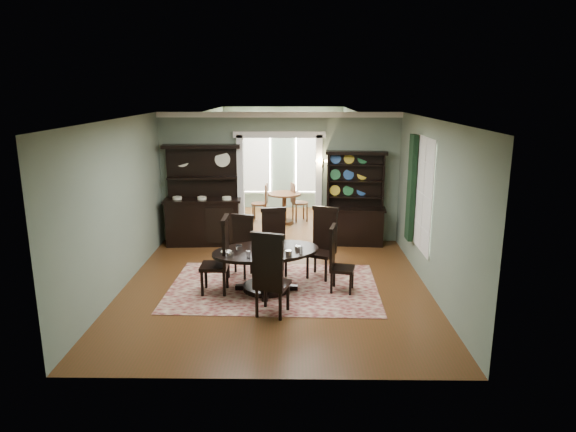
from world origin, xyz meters
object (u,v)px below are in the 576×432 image
dining_table (266,262)px  parlor_table (284,204)px  welsh_dresser (355,211)px  sideboard (203,210)px

dining_table → parlor_table: (0.22, 4.75, 0.01)m
welsh_dresser → parlor_table: welsh_dresser is taller
sideboard → parlor_table: (1.83, 1.91, -0.27)m
dining_table → welsh_dresser: bearing=38.5°
welsh_dresser → parlor_table: bearing=136.3°
sideboard → welsh_dresser: (3.49, 0.03, -0.02)m
dining_table → sideboard: 3.27m
parlor_table → welsh_dresser: bearing=-48.6°
dining_table → parlor_table: parlor_table is taller
welsh_dresser → sideboard: bearing=-174.6°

